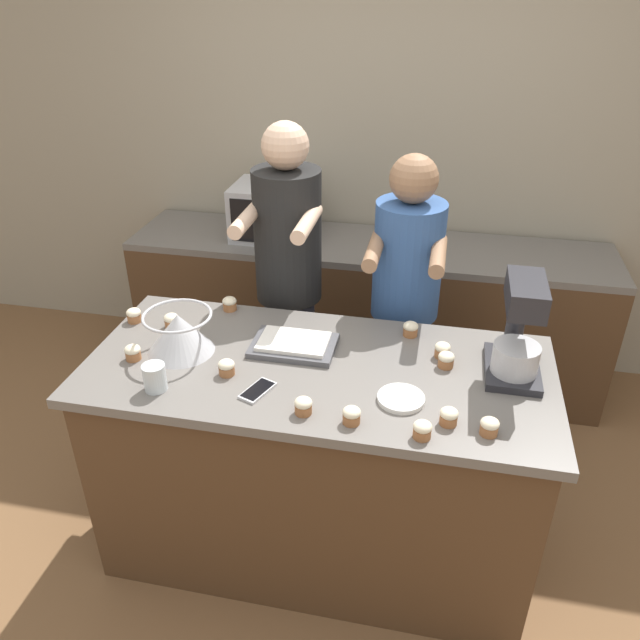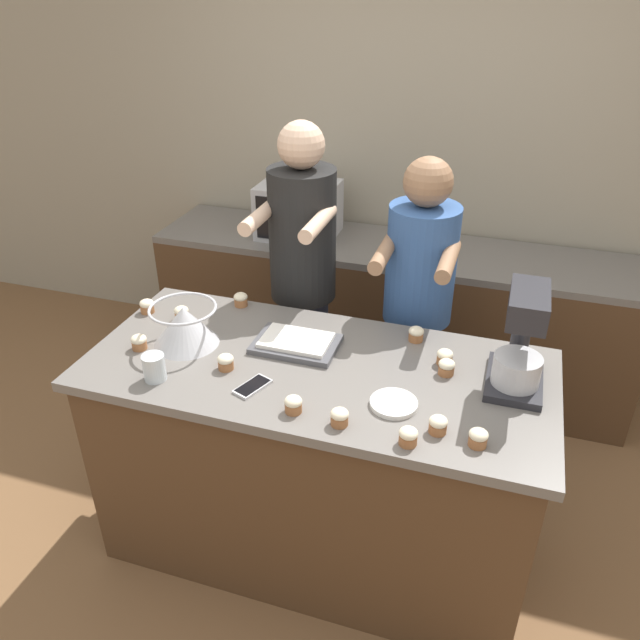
{
  "view_description": "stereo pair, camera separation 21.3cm",
  "coord_description": "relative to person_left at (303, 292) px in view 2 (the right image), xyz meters",
  "views": [
    {
      "loc": [
        0.42,
        -1.94,
        2.3
      ],
      "look_at": [
        0.0,
        0.04,
        1.14
      ],
      "focal_mm": 35.0,
      "sensor_mm": 36.0,
      "label": 1
    },
    {
      "loc": [
        0.62,
        -1.89,
        2.3
      ],
      "look_at": [
        0.0,
        0.04,
        1.14
      ],
      "focal_mm": 35.0,
      "sensor_mm": 36.0,
      "label": 2
    }
  ],
  "objects": [
    {
      "name": "cupcake_10",
      "position": [
        0.91,
        -0.91,
        0.07
      ],
      "size": [
        0.06,
        0.06,
        0.06
      ],
      "color": "#9E6038",
      "rests_on": "island_counter"
    },
    {
      "name": "person_left",
      "position": [
        0.0,
        0.0,
        0.0
      ],
      "size": [
        0.33,
        0.5,
        1.73
      ],
      "color": "#33384C",
      "rests_on": "ground_plane"
    },
    {
      "name": "cupcake_7",
      "position": [
        0.7,
        -0.97,
        0.07
      ],
      "size": [
        0.06,
        0.06,
        0.06
      ],
      "color": "#9E6038",
      "rests_on": "island_counter"
    },
    {
      "name": "cupcake_8",
      "position": [
        -0.57,
        -0.46,
        0.07
      ],
      "size": [
        0.06,
        0.06,
        0.06
      ],
      "color": "#9E6038",
      "rests_on": "island_counter"
    },
    {
      "name": "cupcake_9",
      "position": [
        0.6,
        -0.33,
        0.07
      ],
      "size": [
        0.06,
        0.06,
        0.06
      ],
      "color": "#9E6038",
      "rests_on": "island_counter"
    },
    {
      "name": "cupcake_12",
      "position": [
        -0.2,
        -0.27,
        0.07
      ],
      "size": [
        0.06,
        0.06,
        0.06
      ],
      "color": "#9E6038",
      "rests_on": "island_counter"
    },
    {
      "name": "island_counter",
      "position": [
        0.28,
        -0.63,
        -0.44
      ],
      "size": [
        1.8,
        0.82,
        0.96
      ],
      "color": "#4C331E",
      "rests_on": "ground_plane"
    },
    {
      "name": "drinking_glass",
      "position": [
        -0.27,
        -0.9,
        0.09
      ],
      "size": [
        0.08,
        0.08,
        0.1
      ],
      "color": "silver",
      "rests_on": "island_counter"
    },
    {
      "name": "person_right",
      "position": [
        0.55,
        -0.0,
        -0.06
      ],
      "size": [
        0.33,
        0.5,
        1.62
      ],
      "color": "#33384C",
      "rests_on": "ground_plane"
    },
    {
      "name": "cupcake_11",
      "position": [
        0.76,
        -0.53,
        0.07
      ],
      "size": [
        0.06,
        0.06,
        0.06
      ],
      "color": "#9E6038",
      "rests_on": "island_counter"
    },
    {
      "name": "back_wall",
      "position": [
        0.28,
        1.12,
        0.43
      ],
      "size": [
        10.0,
        0.06,
        2.7
      ],
      "color": "gray",
      "rests_on": "ground_plane"
    },
    {
      "name": "microwave_oven",
      "position": [
        -0.3,
        0.77,
        0.12
      ],
      "size": [
        0.44,
        0.37,
        0.31
      ],
      "color": "#B7B7BC",
      "rests_on": "back_counter"
    },
    {
      "name": "baking_tray",
      "position": [
        0.16,
        -0.53,
        0.05
      ],
      "size": [
        0.33,
        0.23,
        0.04
      ],
      "color": "#4C4C51",
      "rests_on": "island_counter"
    },
    {
      "name": "cupcake_2",
      "position": [
        -0.44,
        -0.73,
        0.07
      ],
      "size": [
        0.06,
        0.06,
        0.06
      ],
      "color": "#9E6038",
      "rests_on": "island_counter"
    },
    {
      "name": "cupcake_3",
      "position": [
        0.46,
        -0.94,
        0.07
      ],
      "size": [
        0.06,
        0.06,
        0.06
      ],
      "color": "#9E6038",
      "rests_on": "island_counter"
    },
    {
      "name": "cell_phone",
      "position": [
        0.1,
        -0.84,
        0.04
      ],
      "size": [
        0.12,
        0.16,
        0.01
      ],
      "color": "silver",
      "rests_on": "island_counter"
    },
    {
      "name": "cupcake_1",
      "position": [
        -0.05,
        -0.76,
        0.07
      ],
      "size": [
        0.06,
        0.06,
        0.06
      ],
      "color": "#9E6038",
      "rests_on": "island_counter"
    },
    {
      "name": "small_plate",
      "position": [
        0.61,
        -0.79,
        0.04
      ],
      "size": [
        0.17,
        0.17,
        0.02
      ],
      "color": "white",
      "rests_on": "island_counter"
    },
    {
      "name": "cupcake_5",
      "position": [
        0.74,
        -0.47,
        0.07
      ],
      "size": [
        0.06,
        0.06,
        0.06
      ],
      "color": "#9E6038",
      "rests_on": "island_counter"
    },
    {
      "name": "cupcake_4",
      "position": [
        0.78,
        -0.88,
        0.07
      ],
      "size": [
        0.06,
        0.06,
        0.06
      ],
      "color": "#9E6038",
      "rests_on": "island_counter"
    },
    {
      "name": "ground_plane",
      "position": [
        0.28,
        -0.63,
        -0.92
      ],
      "size": [
        16.0,
        16.0,
        0.0
      ],
      "primitive_type": "plane",
      "color": "brown"
    },
    {
      "name": "stand_mixer",
      "position": [
        1.0,
        -0.52,
        0.21
      ],
      "size": [
        0.2,
        0.3,
        0.39
      ],
      "color": "#232328",
      "rests_on": "island_counter"
    },
    {
      "name": "cupcake_0",
      "position": [
        0.29,
        -0.92,
        0.07
      ],
      "size": [
        0.06,
        0.06,
        0.06
      ],
      "color": "#9E6038",
      "rests_on": "island_counter"
    },
    {
      "name": "cupcake_6",
      "position": [
        -0.39,
        -0.47,
        0.07
      ],
      "size": [
        0.06,
        0.06,
        0.06
      ],
      "color": "#9E6038",
      "rests_on": "island_counter"
    },
    {
      "name": "mixing_bowl",
      "position": [
        -0.28,
        -0.64,
        0.12
      ],
      "size": [
        0.27,
        0.27,
        0.17
      ],
      "color": "#BCBCC1",
      "rests_on": "island_counter"
    },
    {
      "name": "back_counter",
      "position": [
        0.28,
        0.77,
        -0.48
      ],
      "size": [
        2.8,
        0.6,
        0.89
      ],
      "color": "#4C331E",
      "rests_on": "ground_plane"
    }
  ]
}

